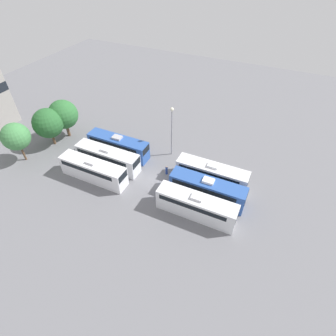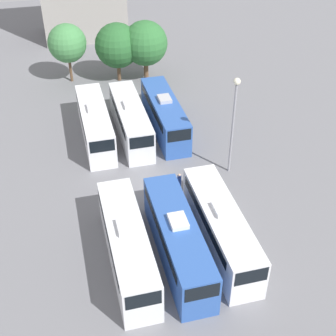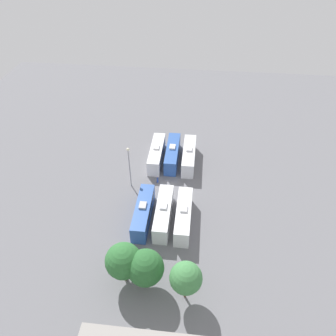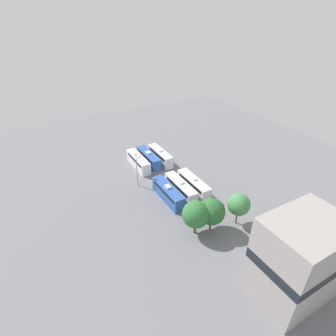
# 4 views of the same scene
# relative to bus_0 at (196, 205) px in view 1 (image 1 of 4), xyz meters

# --- Properties ---
(ground_plane) EXTENTS (115.13, 115.13, 0.00)m
(ground_plane) POSITION_rel_bus_0_xyz_m (3.46, 8.38, -1.85)
(ground_plane) COLOR slate
(bus_0) EXTENTS (2.58, 11.11, 3.71)m
(bus_0) POSITION_rel_bus_0_xyz_m (0.00, 0.00, 0.00)
(bus_0) COLOR silver
(bus_0) RESTS_ON ground_plane
(bus_1) EXTENTS (2.58, 11.11, 3.71)m
(bus_1) POSITION_rel_bus_0_xyz_m (3.57, -0.34, 0.00)
(bus_1) COLOR #2D56A8
(bus_1) RESTS_ON ground_plane
(bus_2) EXTENTS (2.58, 11.11, 3.71)m
(bus_2) POSITION_rel_bus_0_xyz_m (6.95, 0.07, 0.00)
(bus_2) COLOR silver
(bus_2) RESTS_ON ground_plane
(bus_3) EXTENTS (2.58, 11.11, 3.71)m
(bus_3) POSITION_rel_bus_0_xyz_m (-0.07, 17.13, 0.00)
(bus_3) COLOR white
(bus_3) RESTS_ON ground_plane
(bus_4) EXTENTS (2.58, 11.11, 3.71)m
(bus_4) POSITION_rel_bus_0_xyz_m (3.45, 16.88, 0.00)
(bus_4) COLOR silver
(bus_4) RESTS_ON ground_plane
(bus_5) EXTENTS (2.58, 11.11, 3.71)m
(bus_5) POSITION_rel_bus_0_xyz_m (7.00, 17.12, 0.00)
(bus_5) COLOR #2D56A8
(bus_5) RESTS_ON ground_plane
(worker_person) EXTENTS (0.36, 0.36, 1.64)m
(worker_person) POSITION_rel_bus_0_xyz_m (5.80, 7.20, -1.09)
(worker_person) COLOR navy
(worker_person) RESTS_ON ground_plane
(light_pole) EXTENTS (0.60, 0.60, 9.21)m
(light_pole) POSITION_rel_bus_0_xyz_m (10.89, 8.64, 4.25)
(light_pole) COLOR gray
(light_pole) RESTS_ON ground_plane
(tree_0) EXTENTS (4.54, 4.54, 7.10)m
(tree_0) POSITION_rel_bus_0_xyz_m (-1.30, 30.95, 2.97)
(tree_0) COLOR brown
(tree_0) RESTS_ON ground_plane
(tree_1) EXTENTS (5.29, 5.29, 7.10)m
(tree_1) POSITION_rel_bus_0_xyz_m (4.42, 29.73, 2.59)
(tree_1) COLOR brown
(tree_1) RESTS_ON ground_plane
(tree_2) EXTENTS (5.30, 5.30, 7.30)m
(tree_2) POSITION_rel_bus_0_xyz_m (7.68, 29.10, 2.79)
(tree_2) COLOR brown
(tree_2) RESTS_ON ground_plane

